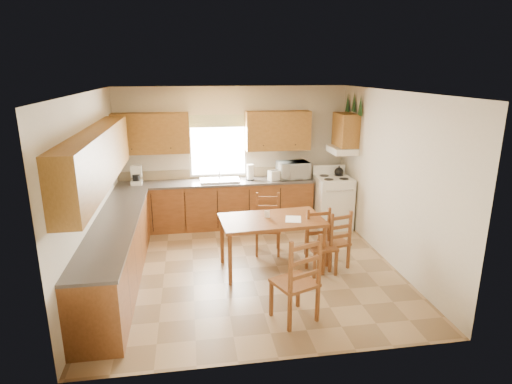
{
  "coord_description": "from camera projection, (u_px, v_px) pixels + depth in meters",
  "views": [
    {
      "loc": [
        -0.85,
        -6.07,
        3.01
      ],
      "look_at": [
        0.15,
        0.3,
        1.15
      ],
      "focal_mm": 30.0,
      "sensor_mm": 36.0,
      "label": 1
    }
  ],
  "objects": [
    {
      "name": "paper_towel",
      "position": [
        250.0,
        172.0,
        8.31
      ],
      "size": [
        0.17,
        0.17,
        0.31
      ],
      "primitive_type": "cylinder",
      "rotation": [
        0.0,
        0.0,
        0.35
      ],
      "color": "white",
      "rests_on": "counter_back"
    },
    {
      "name": "ceiling",
      "position": [
        249.0,
        92.0,
        5.97
      ],
      "size": [
        4.5,
        4.5,
        0.0
      ],
      "primitive_type": "plane",
      "color": "olive",
      "rests_on": "floor"
    },
    {
      "name": "floor",
      "position": [
        250.0,
        268.0,
        6.72
      ],
      "size": [
        4.5,
        4.5,
        0.0
      ],
      "primitive_type": "plane",
      "color": "#91734F",
      "rests_on": "ground"
    },
    {
      "name": "counter_left",
      "position": [
        114.0,
        224.0,
        6.03
      ],
      "size": [
        0.63,
        3.6,
        0.04
      ],
      "primitive_type": "cube",
      "color": "#48423E",
      "rests_on": "lower_cab_left"
    },
    {
      "name": "wall_right",
      "position": [
        391.0,
        179.0,
        6.68
      ],
      "size": [
        4.5,
        4.5,
        0.0
      ],
      "primitive_type": "plane",
      "color": "beige",
      "rests_on": "floor"
    },
    {
      "name": "chair_far_right",
      "position": [
        322.0,
        243.0,
        6.45
      ],
      "size": [
        0.44,
        0.42,
        0.97
      ],
      "primitive_type": "cube",
      "rotation": [
        0.0,
        0.0,
        0.09
      ],
      "color": "brown",
      "rests_on": "floor"
    },
    {
      "name": "pine_decal_c",
      "position": [
        348.0,
        103.0,
        8.26
      ],
      "size": [
        0.22,
        0.22,
        0.36
      ],
      "primitive_type": "cone",
      "color": "#17371A",
      "rests_on": "wall_right"
    },
    {
      "name": "wall_front",
      "position": [
        281.0,
        244.0,
        4.21
      ],
      "size": [
        4.5,
        4.5,
        0.0
      ],
      "primitive_type": "plane",
      "color": "beige",
      "rests_on": "floor"
    },
    {
      "name": "window_frame",
      "position": [
        218.0,
        147.0,
        8.35
      ],
      "size": [
        1.13,
        0.02,
        1.18
      ],
      "primitive_type": "cube",
      "color": "silver",
      "rests_on": "wall_back"
    },
    {
      "name": "counter_back",
      "position": [
        216.0,
        182.0,
        8.26
      ],
      "size": [
        3.75,
        0.63,
        0.04
      ],
      "primitive_type": "cube",
      "color": "#48423E",
      "rests_on": "lower_cab_back"
    },
    {
      "name": "table_paper",
      "position": [
        293.0,
        219.0,
        6.45
      ],
      "size": [
        0.3,
        0.36,
        0.0
      ],
      "primitive_type": "cube",
      "rotation": [
        0.0,
        0.0,
        -0.24
      ],
      "color": "white",
      "rests_on": "dining_table"
    },
    {
      "name": "stove",
      "position": [
        333.0,
        202.0,
        8.39
      ],
      "size": [
        0.67,
        0.69,
        0.98
      ],
      "primitive_type": "cube",
      "rotation": [
        0.0,
        0.0,
        -0.01
      ],
      "color": "silver",
      "rests_on": "floor"
    },
    {
      "name": "chair_near_left",
      "position": [
        295.0,
        277.0,
        5.2
      ],
      "size": [
        0.62,
        0.6,
        1.14
      ],
      "primitive_type": "cube",
      "rotation": [
        0.0,
        0.0,
        3.53
      ],
      "color": "brown",
      "rests_on": "floor"
    },
    {
      "name": "chair_far_left",
      "position": [
        268.0,
        225.0,
        7.15
      ],
      "size": [
        0.48,
        0.46,
        1.0
      ],
      "primitive_type": "cube",
      "rotation": [
        0.0,
        0.0,
        -0.17
      ],
      "color": "brown",
      "rests_on": "floor"
    },
    {
      "name": "chair_near_right",
      "position": [
        334.0,
        238.0,
        6.66
      ],
      "size": [
        0.47,
        0.46,
        0.94
      ],
      "primitive_type": "cube",
      "rotation": [
        0.0,
        0.0,
        3.39
      ],
      "color": "brown",
      "rests_on": "floor"
    },
    {
      "name": "coffeemaker",
      "position": [
        136.0,
        176.0,
        7.99
      ],
      "size": [
        0.22,
        0.25,
        0.33
      ],
      "primitive_type": "cube",
      "rotation": [
        0.0,
        0.0,
        -0.1
      ],
      "color": "silver",
      "rests_on": "counter_back"
    },
    {
      "name": "dining_table",
      "position": [
        271.0,
        244.0,
        6.59
      ],
      "size": [
        1.6,
        0.99,
        0.83
      ],
      "primitive_type": "cube",
      "rotation": [
        0.0,
        0.0,
        0.07
      ],
      "color": "brown",
      "rests_on": "floor"
    },
    {
      "name": "upper_cab_back_left",
      "position": [
        151.0,
        133.0,
        7.95
      ],
      "size": [
        1.41,
        0.33,
        0.75
      ],
      "primitive_type": "cube",
      "color": "brown",
      "rests_on": "wall_back"
    },
    {
      "name": "lower_cab_back",
      "position": [
        217.0,
        205.0,
        8.39
      ],
      "size": [
        3.75,
        0.6,
        0.88
      ],
      "primitive_type": "cube",
      "color": "brown",
      "rests_on": "floor"
    },
    {
      "name": "sink_basin",
      "position": [
        220.0,
        180.0,
        8.26
      ],
      "size": [
        0.75,
        0.45,
        0.04
      ],
      "primitive_type": "cube",
      "color": "silver",
      "rests_on": "counter_back"
    },
    {
      "name": "upper_cab_left",
      "position": [
        97.0,
        158.0,
        5.75
      ],
      "size": [
        0.33,
        3.6,
        0.75
      ],
      "primitive_type": "cube",
      "color": "brown",
      "rests_on": "wall_left"
    },
    {
      "name": "wall_back",
      "position": [
        233.0,
        156.0,
        8.48
      ],
      "size": [
        4.5,
        4.5,
        0.0
      ],
      "primitive_type": "plane",
      "color": "beige",
      "rests_on": "floor"
    },
    {
      "name": "lower_cab_left",
      "position": [
        117.0,
        254.0,
        6.16
      ],
      "size": [
        0.6,
        3.6,
        0.88
      ],
      "primitive_type": "cube",
      "color": "brown",
      "rests_on": "floor"
    },
    {
      "name": "toaster",
      "position": [
        275.0,
        175.0,
        8.33
      ],
      "size": [
        0.28,
        0.23,
        0.19
      ],
      "primitive_type": "cube",
      "rotation": [
        0.0,
        0.0,
        0.41
      ],
      "color": "silver",
      "rests_on": "counter_back"
    },
    {
      "name": "backsplash",
      "position": [
        215.0,
        173.0,
        8.51
      ],
      "size": [
        3.75,
        0.01,
        0.18
      ],
      "primitive_type": "cube",
      "color": "#8C7A5B",
      "rests_on": "counter_back"
    },
    {
      "name": "wall_left",
      "position": [
        91.0,
        192.0,
        6.01
      ],
      "size": [
        4.5,
        4.5,
        0.0
      ],
      "primitive_type": "plane",
      "color": "beige",
      "rests_on": "floor"
    },
    {
      "name": "microwave",
      "position": [
        293.0,
        170.0,
        8.44
      ],
      "size": [
        0.6,
        0.47,
        0.33
      ],
      "primitive_type": "imported",
      "rotation": [
        0.0,
        0.0,
        0.12
      ],
      "color": "silver",
      "rests_on": "counter_back"
    },
    {
      "name": "range_hood",
      "position": [
        342.0,
        150.0,
        8.17
      ],
      "size": [
        0.44,
        0.62,
        0.12
      ],
      "primitive_type": "cube",
      "color": "silver",
      "rests_on": "wall_right"
    },
    {
      "name": "window_valance",
      "position": [
        217.0,
        121.0,
        8.18
      ],
      "size": [
        1.19,
        0.01,
        0.24
      ],
      "primitive_type": "cube",
      "color": "#627D46",
      "rests_on": "wall_back"
    },
    {
      "name": "upper_cab_stove",
      "position": [
        346.0,
        130.0,
        8.07
      ],
      "size": [
        0.33,
        0.62,
        0.62
      ],
      "primitive_type": "cube",
      "color": "brown",
      "rests_on": "wall_right"
    },
    {
      "name": "pine_decal_b",
      "position": [
        354.0,
        102.0,
        7.95
      ],
      "size": [
        0.22,
        0.22,
        0.36
      ],
      "primitive_type": "cone",
      "color": "#17371A",
      "rests_on": "wall_right"
    },
    {
      "name": "upper_cab_back_right",
      "position": [
        278.0,
        131.0,
        8.31
      ],
      "size": [
        1.25,
        0.33,
        0.75
      ],
      "primitive_type": "cube",
      "color": "brown",
      "rests_on": "wall_back"
    },
    {
      "name": "window_pane",
      "position": [
        218.0,
        147.0,
        8.35
      ],
      "size": [
        1.05,
        0.01,
        1.1
      ],
      "primitive_type": "cube",
      "color": "white",
      "rests_on": "wall_back"
    },
    {
      "name": "table_card",
      "position": [
        267.0,
        214.0,
        6.51
      ],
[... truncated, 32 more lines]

